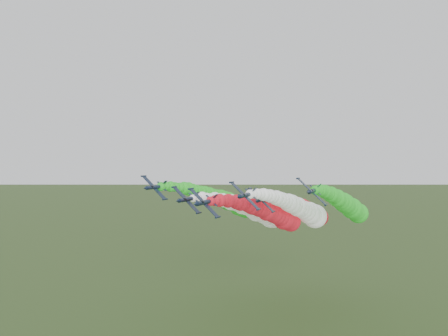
# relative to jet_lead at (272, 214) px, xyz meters

# --- Properties ---
(jet_lead) EXTENTS (12.82, 67.90, 17.96)m
(jet_lead) POSITION_rel_jet_lead_xyz_m (0.00, 0.00, 0.00)
(jet_lead) COLOR #101C32
(jet_lead) RESTS_ON ground
(jet_inner_left) EXTENTS (12.72, 67.80, 17.86)m
(jet_inner_left) POSITION_rel_jet_lead_xyz_m (-7.46, 7.23, -0.26)
(jet_inner_left) COLOR #101C32
(jet_inner_left) RESTS_ON ground
(jet_inner_right) EXTENTS (13.52, 68.60, 18.66)m
(jet_inner_right) POSITION_rel_jet_lead_xyz_m (7.25, 9.15, 0.77)
(jet_inner_right) COLOR #101C32
(jet_inner_right) RESTS_ON ground
(jet_outer_left) EXTENTS (12.95, 68.04, 18.09)m
(jet_outer_left) POSITION_rel_jet_lead_xyz_m (-20.32, 14.13, 1.99)
(jet_outer_left) COLOR #101C32
(jet_outer_left) RESTS_ON ground
(jet_outer_right) EXTENTS (12.92, 68.00, 18.06)m
(jet_outer_right) POSITION_rel_jet_lead_xyz_m (20.90, 14.93, 2.11)
(jet_outer_right) COLOR #101C32
(jet_outer_right) RESTS_ON ground
(jet_trail) EXTENTS (12.75, 67.83, 17.89)m
(jet_trail) POSITION_rel_jet_lead_xyz_m (5.84, 24.13, -1.06)
(jet_trail) COLOR #101C32
(jet_trail) RESTS_ON ground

